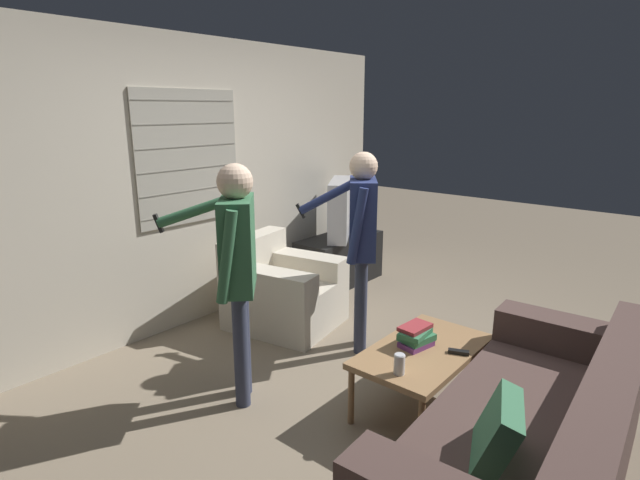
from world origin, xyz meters
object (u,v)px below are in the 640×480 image
at_px(coffee_table, 423,354).
at_px(person_right_standing, 361,228).
at_px(soda_can, 399,364).
at_px(armchair_beige, 281,290).
at_px(person_left_standing, 236,255).
at_px(tv, 340,209).
at_px(couch_blue, 531,450).
at_px(spare_remote, 459,352).
at_px(book_stack, 416,336).

bearing_deg(coffee_table, person_right_standing, 63.01).
bearing_deg(soda_can, armchair_beige, 66.53).
bearing_deg(person_left_standing, tv, -21.96).
distance_m(couch_blue, armchair_beige, 2.61).
height_order(coffee_table, spare_remote, spare_remote).
distance_m(armchair_beige, tv, 1.35).
bearing_deg(couch_blue, tv, 51.13).
xyz_separation_m(tv, person_left_standing, (-2.27, -0.93, 0.16)).
bearing_deg(soda_can, tv, 45.27).
bearing_deg(coffee_table, soda_can, -173.28).
bearing_deg(person_left_standing, book_stack, -96.74).
xyz_separation_m(couch_blue, book_stack, (0.43, 0.89, 0.17)).
xyz_separation_m(soda_can, spare_remote, (0.46, -0.16, -0.05)).
distance_m(person_right_standing, soda_can, 1.29).
xyz_separation_m(person_right_standing, soda_can, (-0.79, -0.86, -0.55)).
distance_m(couch_blue, coffee_table, 0.94).
xyz_separation_m(armchair_beige, person_left_standing, (-1.07, -0.67, 0.71)).
bearing_deg(spare_remote, person_left_standing, 102.00).
bearing_deg(book_stack, person_right_standing, 61.23).
relative_size(armchair_beige, spare_remote, 7.60).
distance_m(tv, book_stack, 2.46).
bearing_deg(book_stack, spare_remote, -73.72).
xyz_separation_m(couch_blue, person_right_standing, (0.84, 1.65, 0.71)).
distance_m(tv, spare_remote, 2.63).
distance_m(person_left_standing, soda_can, 1.21).
bearing_deg(person_right_standing, book_stack, -155.68).
height_order(tv, person_right_standing, person_right_standing).
relative_size(couch_blue, armchair_beige, 2.01).
distance_m(coffee_table, book_stack, 0.13).
bearing_deg(couch_blue, spare_remote, 48.03).
relative_size(armchair_beige, person_left_standing, 0.64).
xyz_separation_m(armchair_beige, person_right_standing, (0.06, -0.84, 0.71)).
height_order(book_stack, spare_remote, book_stack).
xyz_separation_m(armchair_beige, soda_can, (-0.74, -1.70, 0.16)).
height_order(armchair_beige, soda_can, armchair_beige).
bearing_deg(armchair_beige, soda_can, 56.08).
bearing_deg(spare_remote, armchair_beige, 60.00).
xyz_separation_m(coffee_table, tv, (1.57, 1.92, 0.48)).
distance_m(person_right_standing, book_stack, 1.01).
height_order(coffee_table, soda_can, soda_can).
bearing_deg(armchair_beige, couch_blue, 61.98).
distance_m(couch_blue, person_right_standing, 1.98).
bearing_deg(coffee_table, armchair_beige, 77.79).
xyz_separation_m(book_stack, soda_can, (-0.38, -0.11, -0.01)).
bearing_deg(armchair_beige, person_left_standing, 21.53).
distance_m(person_left_standing, person_right_standing, 1.14).
relative_size(person_left_standing, spare_remote, 11.90).
distance_m(tv, person_left_standing, 2.46).
distance_m(couch_blue, soda_can, 0.81).
relative_size(couch_blue, spare_remote, 15.29).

